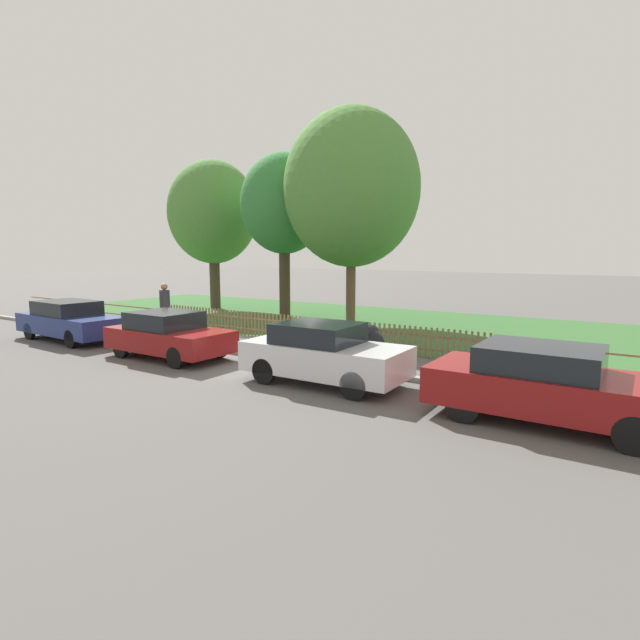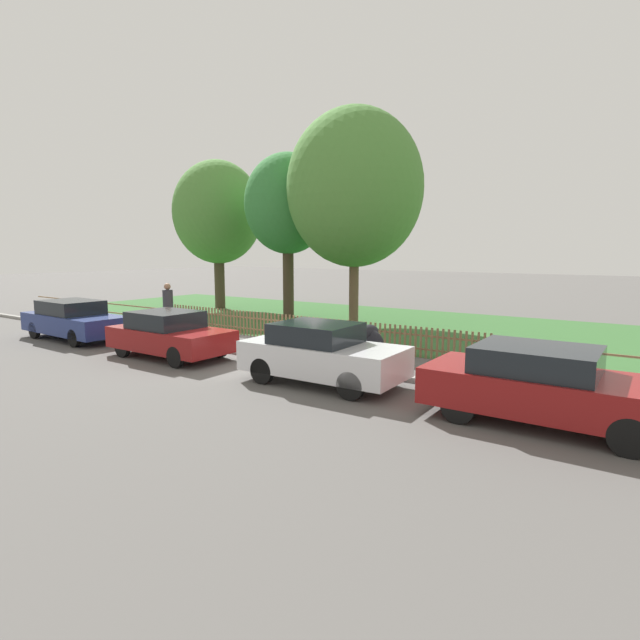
% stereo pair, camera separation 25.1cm
% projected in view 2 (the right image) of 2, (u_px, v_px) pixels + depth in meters
% --- Properties ---
extents(ground_plane, '(120.00, 120.00, 0.00)m').
position_uv_depth(ground_plane, '(240.00, 355.00, 14.45)').
color(ground_plane, '#565451').
extents(kerb_stone, '(33.95, 0.20, 0.12)m').
position_uv_depth(kerb_stone, '(242.00, 353.00, 14.53)').
color(kerb_stone, gray).
rests_on(kerb_stone, ground).
extents(grass_strip, '(33.95, 10.72, 0.01)m').
position_uv_depth(grass_strip, '(373.00, 323.00, 21.00)').
color(grass_strip, '#33602D').
rests_on(grass_strip, ground).
extents(park_fence, '(33.95, 0.05, 0.89)m').
position_uv_depth(park_fence, '(296.00, 328.00, 16.58)').
color(park_fence, olive).
rests_on(park_fence, ground).
extents(parked_car_silver_hatchback, '(4.34, 1.77, 1.33)m').
position_uv_depth(parked_car_silver_hatchback, '(74.00, 320.00, 16.99)').
color(parked_car_silver_hatchback, navy).
rests_on(parked_car_silver_hatchback, ground).
extents(parked_car_black_saloon, '(3.70, 1.71, 1.31)m').
position_uv_depth(parked_car_black_saloon, '(169.00, 334.00, 14.13)').
color(parked_car_black_saloon, maroon).
rests_on(parked_car_black_saloon, ground).
extents(parked_car_navy_estate, '(3.76, 1.75, 1.38)m').
position_uv_depth(parked_car_navy_estate, '(321.00, 353.00, 11.29)').
color(parked_car_navy_estate, silver).
rests_on(parked_car_navy_estate, ground).
extents(parked_car_red_compact, '(4.13, 1.81, 1.36)m').
position_uv_depth(parked_car_red_compact, '(545.00, 385.00, 8.64)').
color(parked_car_red_compact, maroon).
rests_on(parked_car_red_compact, ground).
extents(covered_motorcycle, '(1.96, 0.84, 1.12)m').
position_uv_depth(covered_motorcycle, '(356.00, 340.00, 13.11)').
color(covered_motorcycle, black).
rests_on(covered_motorcycle, ground).
extents(tree_nearest_kerb, '(4.56, 4.56, 7.60)m').
position_uv_depth(tree_nearest_kerb, '(218.00, 213.00, 25.62)').
color(tree_nearest_kerb, '#473828').
rests_on(tree_nearest_kerb, ground).
extents(tree_behind_motorcycle, '(3.85, 3.85, 7.29)m').
position_uv_depth(tree_behind_motorcycle, '(288.00, 205.00, 22.10)').
color(tree_behind_motorcycle, '#473828').
rests_on(tree_behind_motorcycle, ground).
extents(tree_mid_park, '(5.47, 5.47, 8.64)m').
position_uv_depth(tree_mid_park, '(355.00, 188.00, 19.96)').
color(tree_mid_park, brown).
rests_on(tree_mid_park, ground).
extents(pedestrian_near_fence, '(0.43, 0.43, 1.83)m').
position_uv_depth(pedestrian_near_fence, '(168.00, 305.00, 18.41)').
color(pedestrian_near_fence, slate).
rests_on(pedestrian_near_fence, ground).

